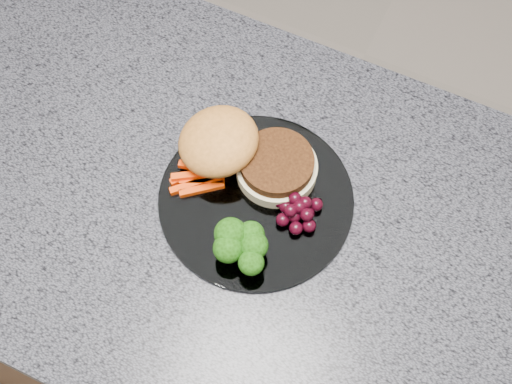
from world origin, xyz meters
TOP-DOWN VIEW (x-y plane):
  - island_cabinet at (0.00, 0.00)m, footprint 1.20×0.60m
  - countertop at (0.00, 0.00)m, footprint 1.20×0.60m
  - plate at (0.09, 0.02)m, footprint 0.26×0.26m
  - burger at (0.05, 0.07)m, footprint 0.21×0.14m
  - carrot_sticks at (0.01, 0.02)m, footprint 0.07×0.07m
  - broccoli at (0.11, -0.05)m, footprint 0.08×0.07m
  - grape_bunch at (0.15, 0.03)m, footprint 0.07×0.06m

SIDE VIEW (x-z plane):
  - island_cabinet at x=0.00m, z-range 0.00..0.86m
  - countertop at x=0.00m, z-range 0.86..0.90m
  - plate at x=0.09m, z-range 0.90..0.91m
  - carrot_sticks at x=0.01m, z-range 0.90..0.92m
  - grape_bunch at x=0.15m, z-range 0.90..0.94m
  - burger at x=0.05m, z-range 0.90..0.96m
  - broccoli at x=0.11m, z-range 0.91..0.96m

